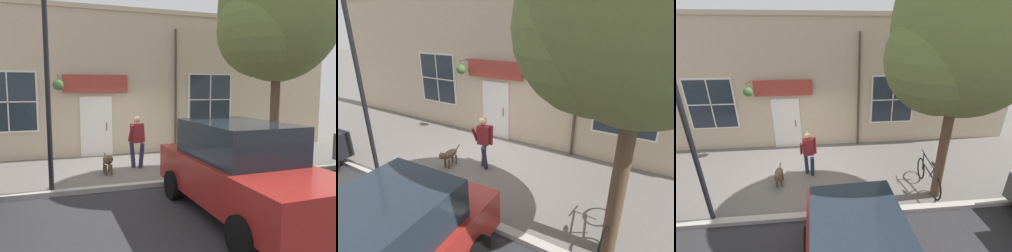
% 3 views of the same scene
% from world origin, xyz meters
% --- Properties ---
extents(ground_plane, '(90.00, 90.00, 0.00)m').
position_xyz_m(ground_plane, '(0.00, 0.00, 0.00)').
color(ground_plane, '#66605B').
extents(storefront_facade, '(0.95, 18.00, 5.22)m').
position_xyz_m(storefront_facade, '(-2.34, -0.01, 2.61)').
color(storefront_facade, '#C6B293').
rests_on(storefront_facade, ground_plane).
extents(pedestrian_walking, '(0.60, 0.55, 1.61)m').
position_xyz_m(pedestrian_walking, '(0.01, 0.23, 0.95)').
color(pedestrian_walking, '#282D47').
rests_on(pedestrian_walking, ground_plane).
extents(dog_on_leash, '(0.98, 0.28, 0.61)m').
position_xyz_m(dog_on_leash, '(0.51, -0.71, 0.39)').
color(dog_on_leash, brown).
rests_on(dog_on_leash, ground_plane).
extents(leaning_bicycle, '(1.74, 0.18, 1.00)m').
position_xyz_m(leaning_bicycle, '(1.04, 3.95, 0.38)').
color(leaning_bicycle, black).
rests_on(leaning_bicycle, ground_plane).
extents(street_lamp, '(0.32, 0.32, 5.04)m').
position_xyz_m(street_lamp, '(1.89, -2.16, 3.28)').
color(street_lamp, black).
rests_on(street_lamp, ground_plane).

